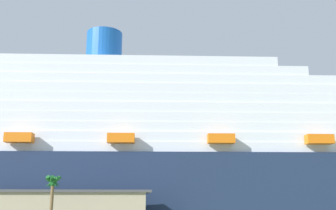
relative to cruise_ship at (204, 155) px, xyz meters
The scene contains 3 objects.
cruise_ship is the anchor object (origin of this frame).
terminal_building 65.02m from the cruise_ship, 148.59° to the right, with size 67.38×25.85×7.51m.
palm_tree 75.17m from the cruise_ship, 120.65° to the right, with size 3.13×2.92×9.49m.
Camera 1 is at (-2.63, -71.63, 5.80)m, focal length 42.03 mm.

